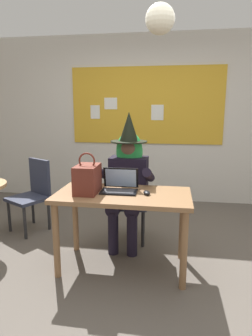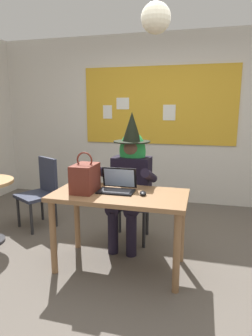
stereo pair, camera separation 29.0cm
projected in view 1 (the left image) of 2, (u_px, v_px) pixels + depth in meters
ground_plane at (125, 266)px, 2.81m from camera, size 24.00×24.00×0.00m
wall_back_bulletin at (146, 119)px, 4.64m from camera, size 5.44×2.37×2.64m
desk_main at (123, 205)px, 2.67m from camera, size 1.25×0.65×0.74m
chair_at_desk at (129, 196)px, 3.36m from camera, size 0.45×0.45×0.91m
person_costumed at (128, 173)px, 3.19m from camera, size 0.60×0.67×1.48m
laptop at (120, 186)px, 2.71m from camera, size 0.34×0.25×0.21m
computer_mouse at (147, 193)px, 2.61m from camera, size 0.09×0.12×0.03m
handbag at (87, 179)px, 2.64m from camera, size 0.20×0.30×0.38m
chair_spare_by_window at (33, 191)px, 3.60m from camera, size 0.57×0.57×0.89m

